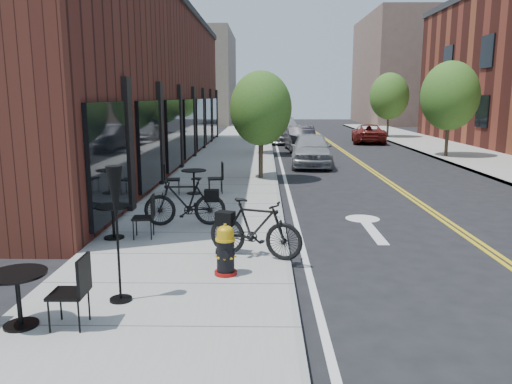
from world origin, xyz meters
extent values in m
plane|color=black|center=(0.00, 0.00, 0.00)|extent=(120.00, 120.00, 0.00)
cube|color=#9E9B93|center=(-2.00, 10.00, 0.06)|extent=(4.00, 70.00, 0.12)
cube|color=#451D16|center=(-6.50, 14.00, 3.50)|extent=(5.00, 28.00, 7.00)
cube|color=#726656|center=(-8.00, 48.00, 5.00)|extent=(8.00, 14.00, 10.00)
cube|color=brown|center=(16.00, 50.00, 6.00)|extent=(10.00, 16.00, 12.00)
cylinder|color=#382B1E|center=(-0.60, 9.00, 0.93)|extent=(0.16, 0.16, 1.61)
ellipsoid|color=#2A571B|center=(-0.60, 9.00, 2.61)|extent=(2.20, 2.20, 2.64)
cylinder|color=#382B1E|center=(-0.60, 17.00, 0.96)|extent=(0.16, 0.16, 1.68)
ellipsoid|color=#2A571B|center=(-0.60, 17.00, 2.72)|extent=(2.30, 2.30, 2.76)
cylinder|color=#382B1E|center=(-0.60, 25.00, 0.91)|extent=(0.16, 0.16, 1.57)
ellipsoid|color=#2A571B|center=(-0.60, 25.00, 2.54)|extent=(2.10, 2.10, 2.52)
cylinder|color=#382B1E|center=(-0.60, 33.00, 0.98)|extent=(0.16, 0.16, 1.71)
ellipsoid|color=#2A571B|center=(-0.60, 33.00, 2.79)|extent=(2.40, 2.40, 2.88)
cylinder|color=#382B1E|center=(8.60, 16.00, 1.03)|extent=(0.16, 0.16, 1.82)
ellipsoid|color=#2A571B|center=(8.60, 16.00, 3.06)|extent=(2.80, 2.80, 3.36)
cylinder|color=#382B1E|center=(8.60, 28.00, 1.03)|extent=(0.16, 0.16, 1.82)
ellipsoid|color=#2A571B|center=(8.60, 28.00, 3.06)|extent=(2.80, 2.80, 3.36)
cylinder|color=maroon|center=(-1.11, -1.08, 0.15)|extent=(0.39, 0.39, 0.06)
cylinder|color=black|center=(-1.11, -1.08, 0.43)|extent=(0.30, 0.30, 0.56)
cylinder|color=gold|center=(-1.11, -1.08, 0.72)|extent=(0.34, 0.34, 0.04)
cylinder|color=gold|center=(-1.11, -1.08, 0.79)|extent=(0.29, 0.29, 0.13)
ellipsoid|color=gold|center=(-1.11, -1.08, 0.87)|extent=(0.28, 0.28, 0.16)
cylinder|color=gold|center=(-1.11, -1.08, 0.95)|extent=(0.05, 0.05, 0.06)
imported|color=black|center=(-2.28, 2.10, 0.68)|extent=(1.88, 0.64, 1.11)
imported|color=black|center=(-0.64, -0.16, 0.66)|extent=(1.87, 1.10, 1.08)
cylinder|color=black|center=(-3.60, -3.02, 0.13)|extent=(0.43, 0.43, 0.03)
cylinder|color=black|center=(-3.60, -3.02, 0.47)|extent=(0.06, 0.06, 0.69)
cylinder|color=black|center=(-3.60, -3.02, 0.82)|extent=(0.75, 0.75, 0.03)
cylinder|color=black|center=(-3.60, 1.03, 0.13)|extent=(0.45, 0.45, 0.03)
cylinder|color=black|center=(-3.60, 1.03, 0.46)|extent=(0.06, 0.06, 0.66)
cylinder|color=black|center=(-3.60, 1.03, 0.79)|extent=(0.77, 0.77, 0.03)
cylinder|color=black|center=(-2.60, 5.90, 0.13)|extent=(0.50, 0.50, 0.03)
cylinder|color=black|center=(-2.60, 5.90, 0.48)|extent=(0.07, 0.07, 0.69)
cylinder|color=black|center=(-2.60, 5.90, 0.83)|extent=(0.86, 0.86, 0.03)
cylinder|color=black|center=(-2.55, -2.19, 0.14)|extent=(0.32, 0.32, 0.04)
cylinder|color=black|center=(-2.55, -2.19, 1.09)|extent=(0.04, 0.04, 1.89)
cone|color=black|center=(-2.55, -2.19, 1.66)|extent=(0.23, 0.23, 0.84)
imported|color=#929499|center=(1.60, 13.03, 0.74)|extent=(2.01, 4.43, 1.47)
imported|color=black|center=(1.58, 19.28, 0.70)|extent=(1.77, 4.33, 1.40)
imported|color=#9E9DA2|center=(0.80, 24.74, 0.82)|extent=(2.53, 5.73, 1.63)
imported|color=maroon|center=(6.44, 24.37, 0.62)|extent=(2.64, 4.70, 1.24)
camera|label=1|loc=(-0.49, -8.93, 3.01)|focal=35.00mm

